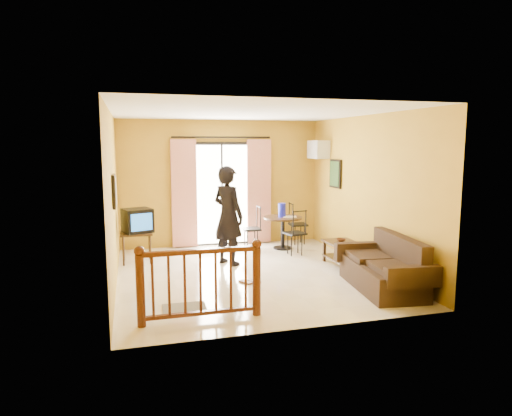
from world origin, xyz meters
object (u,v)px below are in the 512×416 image
object	(u,v)px
standing_person	(228,216)
coffee_table	(345,251)
television	(137,220)
dining_table	(283,224)
sofa	(385,269)

from	to	relation	value
standing_person	coffee_table	bearing A→B (deg)	-144.77
television	standing_person	size ratio (longest dim) A/B	0.33
dining_table	standing_person	distance (m)	1.74
standing_person	dining_table	bearing A→B (deg)	-91.16
dining_table	standing_person	size ratio (longest dim) A/B	0.45
television	sofa	size ratio (longest dim) A/B	0.34
coffee_table	standing_person	xyz separation A→B (m)	(-2.07, 0.75, 0.64)
dining_table	standing_person	world-z (taller)	standing_person
dining_table	standing_person	bearing A→B (deg)	-146.30
television	coffee_table	world-z (taller)	television
sofa	standing_person	xyz separation A→B (m)	(-2.07, 2.14, 0.62)
sofa	standing_person	world-z (taller)	standing_person
coffee_table	sofa	world-z (taller)	sofa
dining_table	coffee_table	size ratio (longest dim) A/B	0.85
coffee_table	television	bearing A→B (deg)	160.31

